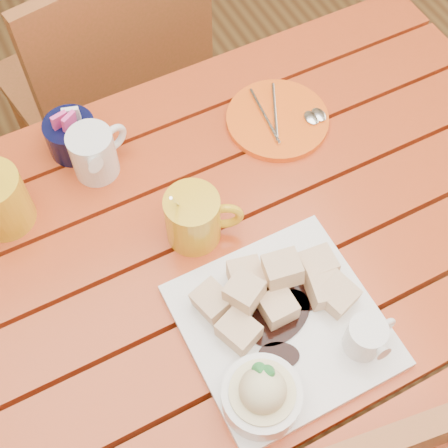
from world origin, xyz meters
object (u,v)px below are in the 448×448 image
coffee_mug_right (195,218)px  dessert_plate (281,336)px  table (227,290)px  orange_saucer (278,119)px  chair_far (113,86)px

coffee_mug_right → dessert_plate: bearing=-60.5°
table → dessert_plate: 0.21m
dessert_plate → table: bearing=91.2°
dessert_plate → coffee_mug_right: bearing=96.7°
table → dessert_plate: (0.00, -0.15, 0.14)m
orange_saucer → chair_far: 0.55m
coffee_mug_right → orange_saucer: (0.23, 0.14, -0.04)m
dessert_plate → chair_far: chair_far is taller
orange_saucer → chair_far: chair_far is taller
orange_saucer → coffee_mug_right: bearing=-148.9°
dessert_plate → orange_saucer: dessert_plate is taller
table → coffee_mug_right: bearing=108.7°
dessert_plate → chair_far: size_ratio=0.31×
dessert_plate → orange_saucer: 0.41m
chair_far → coffee_mug_right: bearing=75.1°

